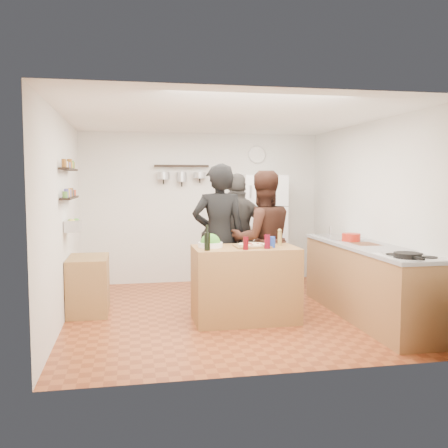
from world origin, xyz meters
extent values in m
plane|color=brown|center=(0.00, 0.00, 0.00)|extent=(4.20, 4.20, 0.00)
plane|color=white|center=(0.00, 0.00, 2.50)|extent=(4.20, 4.20, 0.00)
plane|color=silver|center=(0.00, 2.10, 1.25)|extent=(4.00, 0.00, 4.00)
plane|color=silver|center=(-2.00, 0.00, 1.25)|extent=(0.00, 4.20, 4.20)
plane|color=silver|center=(2.00, 0.00, 1.25)|extent=(0.00, 4.20, 4.20)
cube|color=olive|center=(0.17, -0.38, 0.46)|extent=(1.25, 0.72, 0.91)
cube|color=brown|center=(0.25, -0.40, 0.92)|extent=(0.42, 0.34, 0.02)
cylinder|color=#CCB086|center=(0.25, -0.40, 0.94)|extent=(0.34, 0.34, 0.02)
cylinder|color=white|center=(-0.25, -0.33, 0.94)|extent=(0.30, 0.30, 0.06)
cylinder|color=black|center=(-0.33, -0.60, 1.01)|extent=(0.07, 0.07, 0.21)
cylinder|color=#51060D|center=(0.12, -0.62, 0.99)|extent=(0.06, 0.06, 0.15)
cylinder|color=#520716|center=(0.39, -0.58, 0.99)|extent=(0.07, 0.07, 0.17)
cylinder|color=olive|center=(0.62, -0.33, 0.99)|extent=(0.05, 0.05, 0.16)
cylinder|color=#1C379C|center=(0.47, -0.50, 0.98)|extent=(0.08, 0.08, 0.13)
imported|color=black|center=(-0.05, 0.17, 0.97)|extent=(0.74, 0.52, 1.93)
imported|color=black|center=(0.53, 0.16, 0.92)|extent=(0.93, 0.75, 1.84)
imported|color=#322F2D|center=(0.30, 0.62, 0.91)|extent=(1.13, 0.66, 1.82)
cube|color=#9E7042|center=(1.70, -0.55, 0.45)|extent=(0.63, 2.63, 0.90)
cube|color=white|center=(1.70, -1.50, 0.91)|extent=(0.60, 0.62, 0.02)
cylinder|color=black|center=(1.60, -1.59, 0.95)|extent=(0.28, 0.28, 0.05)
cube|color=silver|center=(1.70, 0.30, 0.92)|extent=(0.50, 0.80, 0.03)
cube|color=brown|center=(1.70, -0.46, 0.91)|extent=(0.30, 0.40, 0.02)
cylinder|color=#A92113|center=(1.65, -0.16, 0.97)|extent=(0.24, 0.24, 0.10)
cube|color=white|center=(0.95, 1.75, 0.90)|extent=(0.70, 0.68, 1.80)
cylinder|color=silver|center=(0.95, 2.08, 2.15)|extent=(0.30, 0.03, 0.30)
cube|color=black|center=(-1.93, 0.20, 1.50)|extent=(0.12, 1.00, 0.02)
cube|color=black|center=(-1.93, 0.20, 1.85)|extent=(0.12, 1.00, 0.02)
cube|color=silver|center=(-1.90, 0.20, 1.15)|extent=(0.18, 0.35, 0.14)
cube|color=#A37B44|center=(-1.74, 0.35, 0.36)|extent=(0.50, 0.80, 0.73)
cube|color=black|center=(-0.35, 2.00, 1.95)|extent=(0.90, 0.04, 0.04)
camera|label=1|loc=(-1.20, -6.23, 1.71)|focal=40.00mm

